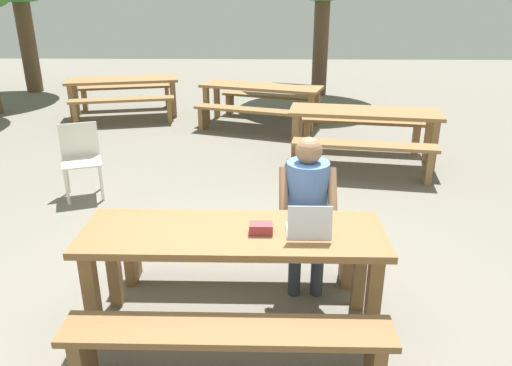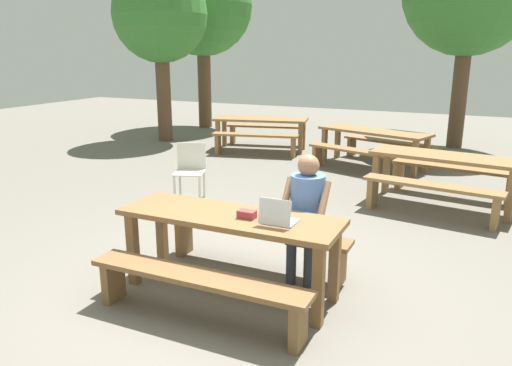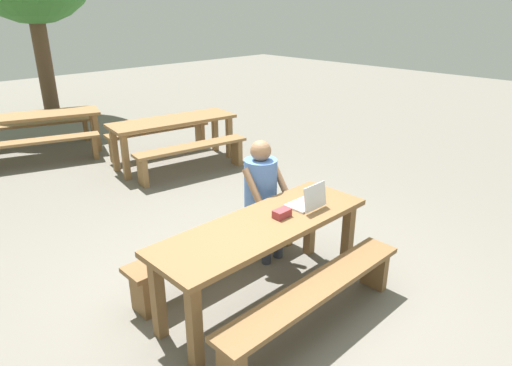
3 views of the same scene
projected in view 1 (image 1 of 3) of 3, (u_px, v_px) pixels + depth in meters
name	position (u px, v px, depth m)	size (l,w,h in m)	color
ground_plane	(235.00, 324.00, 3.59)	(30.00, 30.00, 0.00)	slate
picnic_table_front	(233.00, 246.00, 3.35)	(2.07, 0.68, 0.78)	brown
bench_near	(228.00, 342.00, 2.92)	(1.99, 0.30, 0.43)	brown
bench_far	(239.00, 246.00, 4.02)	(1.99, 0.30, 0.43)	brown
laptop	(308.00, 228.00, 3.21)	(0.29, 0.27, 0.24)	silver
small_pouch	(261.00, 228.00, 3.26)	(0.16, 0.10, 0.07)	#993338
person_seated	(307.00, 202.00, 3.83)	(0.45, 0.43, 1.27)	#333847
plastic_chair	(81.00, 158.00, 5.74)	(0.57, 0.57, 0.85)	silver
picnic_table_mid	(364.00, 119.00, 6.73)	(2.13, 0.99, 0.77)	olive
bench_mid_south	(363.00, 152.00, 6.26)	(1.87, 0.58, 0.48)	olive
bench_mid_north	(361.00, 127.00, 7.41)	(1.87, 0.58, 0.48)	olive
picnic_table_rear	(123.00, 84.00, 9.36)	(2.19, 1.19, 0.73)	olive
bench_rear_south	(123.00, 105.00, 8.87)	(1.89, 0.71, 0.48)	olive
bench_rear_north	(126.00, 92.00, 10.04)	(1.89, 0.71, 0.48)	olive
picnic_table_distant	(261.00, 91.00, 8.74)	(2.26, 1.32, 0.73)	olive
bench_distant_south	(249.00, 114.00, 8.29)	(1.94, 0.89, 0.44)	olive
bench_distant_north	(271.00, 100.00, 9.39)	(1.94, 0.89, 0.44)	olive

